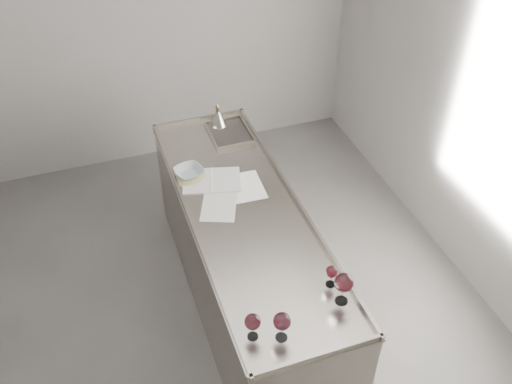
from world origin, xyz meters
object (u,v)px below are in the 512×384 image
object	(u,v)px
counter	(246,260)
ceramic_bowl	(189,172)
notebook	(212,180)
wine_glass_left	(253,322)
wine_glass_middle	(282,322)
wine_glass_right	(344,283)
wine_funnel	(218,118)
wine_glass_small	(332,272)

from	to	relation	value
counter	ceramic_bowl	xyz separation A→B (m)	(-0.26, 0.49, 0.51)
counter	notebook	distance (m)	0.62
wine_glass_left	notebook	world-z (taller)	wine_glass_left
wine_glass_middle	wine_glass_right	distance (m)	0.43
counter	wine_funnel	bearing A→B (deg)	82.99
wine_glass_right	notebook	distance (m)	1.35
wine_glass_small	wine_funnel	distance (m)	1.85
wine_glass_right	wine_glass_small	world-z (taller)	wine_glass_right
notebook	wine_funnel	bearing A→B (deg)	84.86
wine_glass_right	ceramic_bowl	size ratio (longest dim) A/B	1.05
counter	wine_glass_middle	world-z (taller)	wine_glass_middle
wine_glass_right	wine_glass_small	size ratio (longest dim) A/B	1.47
wine_glass_middle	wine_glass_small	world-z (taller)	wine_glass_middle
wine_glass_middle	wine_funnel	world-z (taller)	wine_funnel
wine_glass_left	ceramic_bowl	bearing A→B (deg)	89.29
counter	wine_funnel	world-z (taller)	wine_funnel
wine_glass_middle	ceramic_bowl	xyz separation A→B (m)	(-0.12, 1.50, -0.09)
counter	wine_glass_left	bearing A→B (deg)	-106.03
counter	wine_funnel	xyz separation A→B (m)	(0.13, 1.08, 0.53)
wine_glass_left	counter	bearing A→B (deg)	73.97
wine_glass_left	wine_glass_right	xyz separation A→B (m)	(0.55, 0.06, 0.03)
wine_glass_right	ceramic_bowl	world-z (taller)	wine_glass_right
ceramic_bowl	counter	bearing A→B (deg)	-62.06
wine_glass_left	wine_glass_middle	size ratio (longest dim) A/B	0.92
wine_glass_middle	notebook	xyz separation A→B (m)	(0.01, 1.40, -0.13)
wine_glass_small	wine_funnel	bearing A→B (deg)	94.22
wine_funnel	notebook	bearing A→B (deg)	-110.12
wine_glass_small	notebook	xyz separation A→B (m)	(-0.39, 1.15, -0.10)
counter	wine_glass_right	bearing A→B (deg)	-72.92
wine_glass_right	wine_funnel	xyz separation A→B (m)	(-0.14, 1.97, -0.09)
wine_glass_left	wine_glass_small	distance (m)	0.58
ceramic_bowl	wine_funnel	world-z (taller)	wine_funnel
wine_glass_small	ceramic_bowl	size ratio (longest dim) A/B	0.71
counter	ceramic_bowl	distance (m)	0.75
wine_glass_left	wine_glass_small	bearing A→B (deg)	19.82
counter	wine_funnel	size ratio (longest dim) A/B	11.57
counter	wine_glass_middle	distance (m)	1.19
counter	wine_glass_right	world-z (taller)	wine_glass_right
wine_glass_right	notebook	bearing A→B (deg)	107.09
wine_glass_left	wine_funnel	xyz separation A→B (m)	(0.41, 2.04, -0.06)
wine_glass_left	notebook	xyz separation A→B (m)	(0.16, 1.35, -0.12)
wine_glass_left	wine_glass_middle	world-z (taller)	wine_glass_middle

